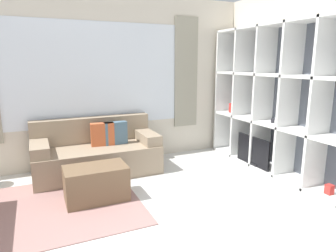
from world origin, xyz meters
TOP-DOWN VIEW (x-y plane):
  - wall_back at (0.00, 3.16)m, footprint 6.32×0.11m
  - wall_right at (2.60, 1.56)m, footprint 0.07×4.33m
  - area_rug at (-0.91, 1.78)m, footprint 2.12×1.66m
  - shelving_unit at (2.39, 1.73)m, footprint 0.42×2.62m
  - couch_main at (-0.12, 2.71)m, footprint 1.79×0.82m
  - ottoman at (-0.32, 1.78)m, footprint 0.73×0.45m

SIDE VIEW (x-z plane):
  - area_rug at x=-0.91m, z-range 0.00..0.01m
  - ottoman at x=-0.32m, z-range 0.00..0.43m
  - couch_main at x=-0.12m, z-range -0.10..0.71m
  - shelving_unit at x=2.39m, z-range -0.02..2.16m
  - wall_right at x=2.60m, z-range 0.00..2.70m
  - wall_back at x=0.00m, z-range 0.01..2.71m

